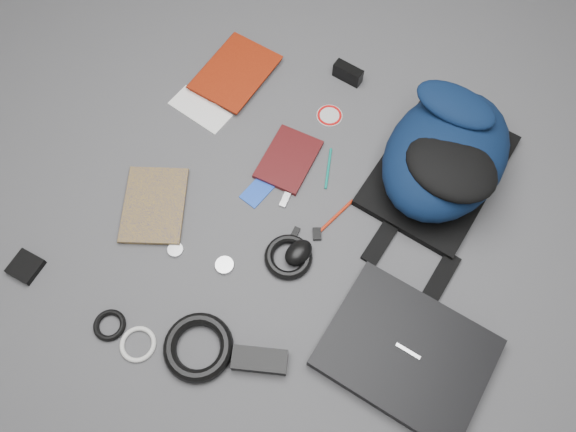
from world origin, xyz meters
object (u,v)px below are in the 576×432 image
(comic_book, at_px, (124,204))
(mouse, at_px, (299,253))
(laptop, at_px, (406,353))
(textbook_red, at_px, (210,60))
(backpack, at_px, (446,154))
(pouch, at_px, (26,267))
(power_brick, at_px, (260,360))
(compact_camera, at_px, (348,73))
(dvd_case, at_px, (289,159))

(comic_book, height_order, mouse, mouse)
(laptop, distance_m, textbook_red, 1.08)
(backpack, bearing_deg, laptop, -71.59)
(pouch, bearing_deg, power_brick, -0.57)
(compact_camera, distance_m, power_brick, 0.92)
(laptop, distance_m, mouse, 0.38)
(comic_book, xyz_separation_m, compact_camera, (0.45, 0.65, 0.02))
(comic_book, relative_size, pouch, 3.08)
(dvd_case, relative_size, mouse, 2.28)
(comic_book, bearing_deg, power_brick, -45.92)
(dvd_case, bearing_deg, compact_camera, 84.13)
(comic_book, relative_size, mouse, 2.75)
(textbook_red, bearing_deg, backpack, 2.09)
(textbook_red, xyz_separation_m, compact_camera, (0.43, 0.10, 0.01))
(textbook_red, relative_size, comic_book, 1.11)
(textbook_red, xyz_separation_m, power_brick, (0.50, -0.82, 0.00))
(dvd_case, distance_m, mouse, 0.30)
(compact_camera, relative_size, pouch, 1.22)
(textbook_red, bearing_deg, power_brick, -46.74)
(textbook_red, height_order, compact_camera, compact_camera)
(dvd_case, bearing_deg, pouch, -128.80)
(backpack, height_order, compact_camera, backpack)
(mouse, height_order, pouch, mouse)
(laptop, relative_size, textbook_red, 1.52)
(backpack, xyz_separation_m, pouch, (-0.96, -0.68, -0.09))
(compact_camera, xyz_separation_m, power_brick, (0.07, -0.92, -0.01))
(laptop, height_order, mouse, mouse)
(comic_book, relative_size, power_brick, 1.71)
(laptop, xyz_separation_m, power_brick, (-0.34, -0.15, -0.00))
(comic_book, height_order, compact_camera, compact_camera)
(comic_book, bearing_deg, backpack, 8.86)
(comic_book, bearing_deg, compact_camera, 36.54)
(comic_book, relative_size, dvd_case, 1.20)
(mouse, bearing_deg, dvd_case, 138.62)
(power_brick, relative_size, pouch, 1.81)
(compact_camera, bearing_deg, textbook_red, -154.19)
(textbook_red, relative_size, mouse, 3.04)
(laptop, bearing_deg, compact_camera, 129.00)
(backpack, bearing_deg, power_brick, -99.71)
(backpack, relative_size, pouch, 6.48)
(pouch, bearing_deg, textbook_red, 77.62)
(power_brick, bearing_deg, dvd_case, 88.81)
(backpack, relative_size, textbook_red, 1.90)
(textbook_red, relative_size, pouch, 3.41)
(compact_camera, distance_m, mouse, 0.62)
(compact_camera, xyz_separation_m, mouse, (0.06, -0.62, -0.00))
(textbook_red, height_order, power_brick, power_brick)
(laptop, xyz_separation_m, pouch, (-1.02, -0.14, -0.01))
(laptop, distance_m, compact_camera, 0.87)
(mouse, bearing_deg, comic_book, -153.61)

